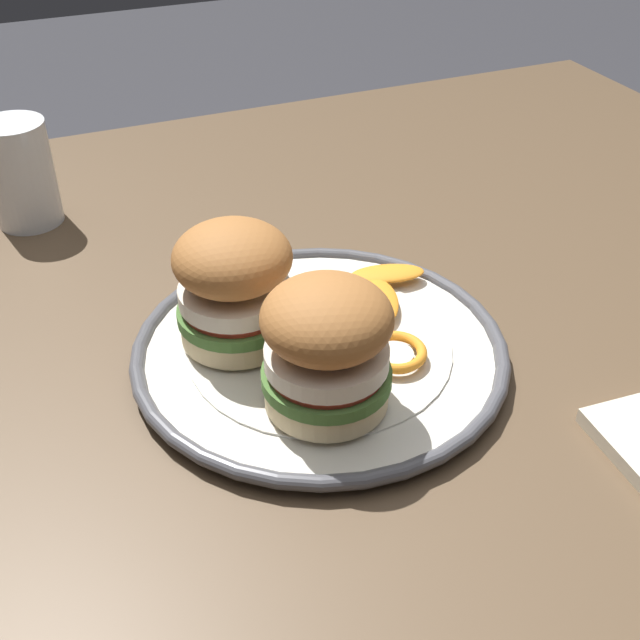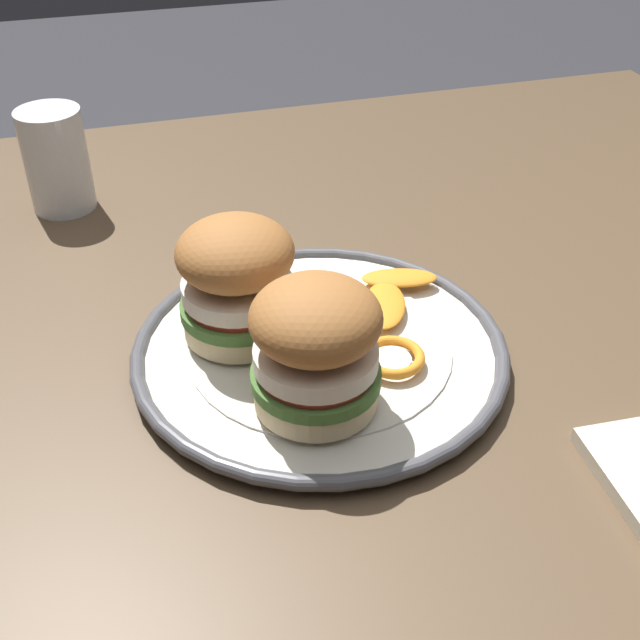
{
  "view_description": "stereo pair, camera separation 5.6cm",
  "coord_description": "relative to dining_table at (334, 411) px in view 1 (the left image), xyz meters",
  "views": [
    {
      "loc": [
        -0.23,
        -0.51,
        1.17
      ],
      "look_at": [
        -0.03,
        -0.03,
        0.8
      ],
      "focal_mm": 45.0,
      "sensor_mm": 36.0,
      "label": 1
    },
    {
      "loc": [
        -0.17,
        -0.53,
        1.17
      ],
      "look_at": [
        -0.03,
        -0.03,
        0.8
      ],
      "focal_mm": 45.0,
      "sensor_mm": 36.0,
      "label": 2
    }
  ],
  "objects": [
    {
      "name": "sandwich_half_left",
      "position": [
        -0.05,
        -0.1,
        0.16
      ],
      "size": [
        0.12,
        0.12,
        0.1
      ],
      "color": "beige",
      "rests_on": "dinner_plate"
    },
    {
      "name": "orange_peel_strip_long",
      "position": [
        0.04,
        -0.01,
        0.12
      ],
      "size": [
        0.06,
        0.08,
        0.01
      ],
      "color": "orange",
      "rests_on": "dinner_plate"
    },
    {
      "name": "dinner_plate",
      "position": [
        -0.03,
        -0.03,
        0.11
      ],
      "size": [
        0.31,
        0.31,
        0.02
      ],
      "color": "silver",
      "rests_on": "dining_table"
    },
    {
      "name": "orange_peel_curled",
      "position": [
        0.02,
        -0.07,
        0.12
      ],
      "size": [
        0.07,
        0.07,
        0.01
      ],
      "color": "orange",
      "rests_on": "dinner_plate"
    },
    {
      "name": "drinking_glass",
      "position": [
        -0.22,
        0.3,
        0.14
      ],
      "size": [
        0.07,
        0.07,
        0.11
      ],
      "color": "white",
      "rests_on": "dining_table"
    },
    {
      "name": "dining_table",
      "position": [
        0.0,
        0.0,
        0.0
      ],
      "size": [
        1.27,
        1.03,
        0.76
      ],
      "color": "brown",
      "rests_on": "ground"
    },
    {
      "name": "orange_peel_strip_short",
      "position": [
        0.06,
        0.03,
        0.12
      ],
      "size": [
        0.07,
        0.05,
        0.01
      ],
      "color": "orange",
      "rests_on": "dinner_plate"
    },
    {
      "name": "sandwich_half_right",
      "position": [
        -0.09,
        0.0,
        0.16
      ],
      "size": [
        0.13,
        0.13,
        0.1
      ],
      "color": "beige",
      "rests_on": "dinner_plate"
    }
  ]
}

